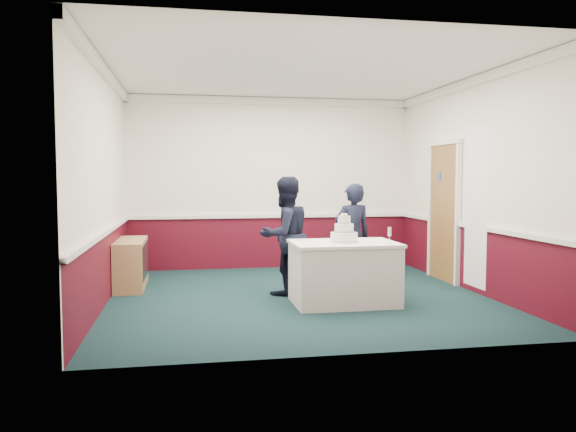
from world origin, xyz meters
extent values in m
plane|color=#132F2F|center=(0.00, 0.00, 0.00)|extent=(5.00, 5.00, 0.00)
cube|color=white|center=(0.00, 2.48, 1.50)|extent=(5.00, 0.05, 3.00)
cube|color=white|center=(-2.48, 0.00, 1.50)|extent=(0.05, 5.00, 3.00)
cube|color=white|center=(2.48, 0.00, 1.50)|extent=(0.05, 5.00, 3.00)
cube|color=white|center=(0.00, 0.00, 2.98)|extent=(5.00, 5.00, 0.05)
cube|color=#490916|center=(0.00, 2.48, 0.45)|extent=(5.00, 0.02, 0.90)
cube|color=white|center=(0.00, 2.47, 0.92)|extent=(4.98, 0.05, 0.06)
cube|color=white|center=(0.00, 2.46, 2.93)|extent=(5.00, 0.08, 0.12)
cube|color=olive|center=(2.46, 0.80, 1.05)|extent=(0.05, 0.90, 2.10)
cube|color=#234799|center=(2.44, 0.95, 1.62)|extent=(0.01, 0.12, 0.12)
cube|color=white|center=(2.42, -0.25, 1.20)|extent=(0.02, 0.60, 2.20)
cube|color=tan|center=(-2.28, 1.06, 0.35)|extent=(0.40, 1.20, 0.70)
cube|color=black|center=(-2.07, 1.06, 0.40)|extent=(0.01, 1.00, 0.50)
cube|color=white|center=(0.49, -0.50, 0.38)|extent=(1.28, 0.88, 0.76)
cube|color=white|center=(0.49, -0.50, 0.77)|extent=(1.32, 0.92, 0.04)
cylinder|color=white|center=(0.49, -0.50, 0.85)|extent=(0.34, 0.34, 0.12)
cylinder|color=silver|center=(0.49, -0.50, 0.80)|extent=(0.35, 0.35, 0.03)
cylinder|color=white|center=(0.49, -0.50, 0.97)|extent=(0.24, 0.24, 0.11)
cylinder|color=silver|center=(0.49, -0.50, 0.92)|extent=(0.25, 0.25, 0.02)
cylinder|color=white|center=(0.49, -0.50, 1.07)|extent=(0.16, 0.16, 0.10)
cylinder|color=silver|center=(0.49, -0.50, 1.03)|extent=(0.17, 0.17, 0.02)
sphere|color=#EDE5C9|center=(0.49, -0.50, 1.14)|extent=(0.03, 0.03, 0.03)
sphere|color=#EDE5C9|center=(0.52, -0.49, 1.14)|extent=(0.03, 0.03, 0.03)
sphere|color=#EDE5C9|center=(0.47, -0.48, 1.14)|extent=(0.03, 0.03, 0.03)
sphere|color=#EDE5C9|center=(0.51, -0.52, 1.14)|extent=(0.03, 0.03, 0.03)
sphere|color=#EDE5C9|center=(0.46, -0.51, 1.14)|extent=(0.03, 0.03, 0.03)
cube|color=silver|center=(0.46, -0.70, 0.79)|extent=(0.06, 0.22, 0.00)
cylinder|color=silver|center=(0.99, -0.78, 0.79)|extent=(0.05, 0.05, 0.01)
cylinder|color=silver|center=(0.99, -0.78, 0.84)|extent=(0.01, 0.01, 0.09)
cylinder|color=silver|center=(0.99, -0.78, 0.94)|extent=(0.04, 0.04, 0.11)
imported|color=black|center=(-0.15, 0.21, 0.81)|extent=(0.98, 0.90, 1.62)
imported|color=black|center=(0.86, 0.37, 0.76)|extent=(0.61, 0.45, 1.52)
camera|label=1|loc=(-1.46, -7.32, 1.61)|focal=35.00mm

